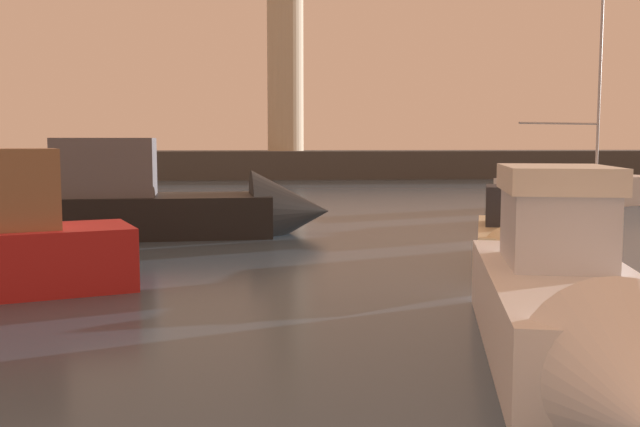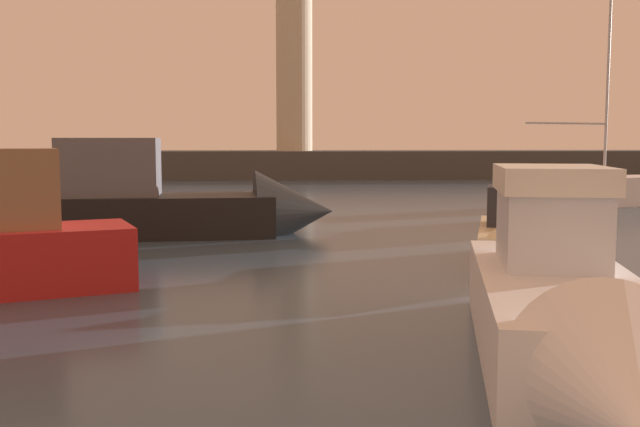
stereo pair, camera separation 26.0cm
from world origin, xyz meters
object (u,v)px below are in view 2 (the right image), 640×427
object	(u,v)px
motorboat_5	(553,205)
motorboat_6	(567,313)
sailboat_moored	(590,190)
lighthouse	(294,58)
motorboat_0	(511,244)
motorboat_3	(187,205)

from	to	relation	value
motorboat_5	motorboat_6	distance (m)	16.96
sailboat_moored	lighthouse	bearing A→B (deg)	115.08
lighthouse	motorboat_0	size ratio (longest dim) A/B	2.56
lighthouse	motorboat_6	xyz separation A→B (m)	(1.41, -47.41, -8.22)
lighthouse	motorboat_6	world-z (taller)	lighthouse
motorboat_6	motorboat_0	bearing A→B (deg)	76.18
motorboat_3	lighthouse	bearing A→B (deg)	82.28
motorboat_5	motorboat_3	bearing A→B (deg)	-170.07
motorboat_5	motorboat_6	bearing A→B (deg)	-111.35
sailboat_moored	motorboat_3	bearing A→B (deg)	-152.54
motorboat_0	motorboat_5	bearing A→B (deg)	63.05
motorboat_3	motorboat_6	distance (m)	14.92
motorboat_0	motorboat_6	xyz separation A→B (m)	(-1.74, -7.09, 0.19)
motorboat_0	sailboat_moored	world-z (taller)	sailboat_moored
lighthouse	sailboat_moored	world-z (taller)	lighthouse
motorboat_3	sailboat_moored	size ratio (longest dim) A/B	0.67
lighthouse	motorboat_5	size ratio (longest dim) A/B	2.50
motorboat_0	motorboat_3	world-z (taller)	motorboat_3
sailboat_moored	motorboat_6	bearing A→B (deg)	-115.12
motorboat_5	sailboat_moored	world-z (taller)	sailboat_moored
motorboat_0	sailboat_moored	xyz separation A→B (m)	(8.66, 15.10, 0.11)
motorboat_0	motorboat_6	size ratio (longest dim) A/B	0.74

